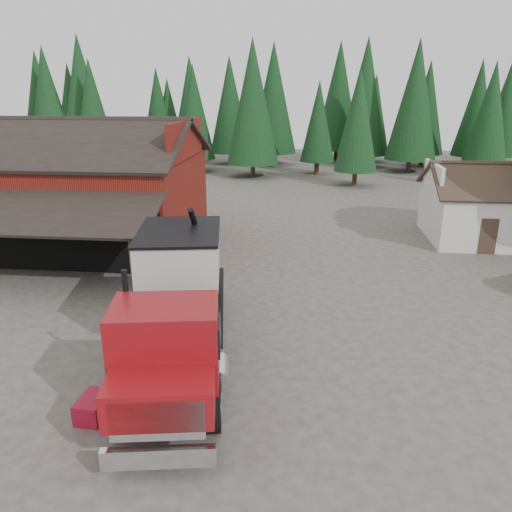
# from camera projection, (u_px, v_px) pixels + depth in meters

# --- Properties ---
(ground) EXTENTS (120.00, 120.00, 0.00)m
(ground) POSITION_uv_depth(u_px,v_px,m) (259.00, 326.00, 19.02)
(ground) COLOR #473E38
(ground) RESTS_ON ground
(red_barn) EXTENTS (12.80, 13.63, 7.18)m
(red_barn) POSITION_uv_depth(u_px,v_px,m) (85.00, 197.00, 28.59)
(red_barn) COLOR maroon
(red_barn) RESTS_ON ground
(farmhouse) EXTENTS (8.60, 6.42, 4.65)m
(farmhouse) POSITION_uv_depth(u_px,v_px,m) (499.00, 212.00, 29.46)
(farmhouse) COLOR silver
(farmhouse) RESTS_ON ground
(conifer_backdrop) EXTENTS (76.00, 16.00, 16.00)m
(conifer_backdrop) POSITION_uv_depth(u_px,v_px,m) (294.00, 166.00, 58.63)
(conifer_backdrop) COLOR black
(conifer_backdrop) RESTS_ON ground
(near_pine_a) EXTENTS (4.40, 4.40, 11.40)m
(near_pine_a) POSITION_uv_depth(u_px,v_px,m) (50.00, 115.00, 45.57)
(near_pine_a) COLOR #382619
(near_pine_a) RESTS_ON ground
(near_pine_b) EXTENTS (3.96, 3.96, 10.40)m
(near_pine_b) POSITION_uv_depth(u_px,v_px,m) (358.00, 121.00, 44.85)
(near_pine_b) COLOR #382619
(near_pine_b) RESTS_ON ground
(near_pine_d) EXTENTS (5.28, 5.28, 13.40)m
(near_pine_d) POSITION_uv_depth(u_px,v_px,m) (253.00, 102.00, 49.14)
(near_pine_d) COLOR #382619
(near_pine_d) RESTS_ON ground
(feed_truck) EXTENTS (4.40, 10.70, 4.69)m
(feed_truck) POSITION_uv_depth(u_px,v_px,m) (177.00, 302.00, 15.75)
(feed_truck) COLOR black
(feed_truck) RESTS_ON ground
(equip_box) EXTENTS (0.76, 1.14, 0.60)m
(equip_box) POSITION_uv_depth(u_px,v_px,m) (93.00, 407.00, 13.65)
(equip_box) COLOR maroon
(equip_box) RESTS_ON ground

